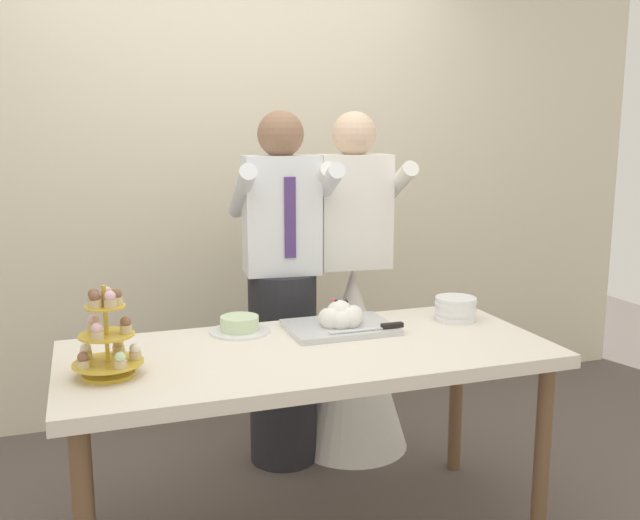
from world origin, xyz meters
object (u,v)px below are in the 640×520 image
Objects in this scene: round_cake at (240,326)px; dessert_table at (309,367)px; plate_stack at (455,309)px; person_bride at (352,334)px; main_cake_tray at (341,320)px; cupcake_stand at (107,339)px; person_groom at (283,309)px.

dessert_table is at bearing -54.31° from round_cake.
person_bride reaches higher than plate_stack.
main_cake_tray is at bearing 42.85° from dessert_table.
person_groom reaches higher than cupcake_stand.
person_groom reaches higher than plate_stack.
main_cake_tray reaches higher than dessert_table.
person_bride is (0.66, 0.44, -0.22)m from round_cake.
cupcake_stand is 0.18× the size of person_groom.
round_cake is (-0.20, 0.28, 0.10)m from dessert_table.
cupcake_stand reaches higher than plate_stack.
main_cake_tray is at bearing -78.77° from person_groom.
round_cake is at bearing -146.56° from person_bride.
person_bride is (0.27, 0.54, -0.23)m from main_cake_tray.
plate_stack is 0.65m from person_bride.
main_cake_tray is at bearing -116.38° from person_bride.
cupcake_stand reaches higher than dessert_table.
person_groom is (-0.10, 0.50, -0.07)m from main_cake_tray.
main_cake_tray is 0.26× the size of person_groom.
cupcake_stand is at bearing -170.54° from plate_stack.
person_groom is at bearing 101.23° from main_cake_tray.
plate_stack is (0.52, -0.01, 0.01)m from main_cake_tray.
person_bride is at bearing 33.82° from cupcake_stand.
round_cake is at bearing 34.31° from cupcake_stand.
round_cake is (-0.91, 0.11, -0.02)m from plate_stack.
plate_stack is at bearing -65.43° from person_bride.
person_groom reaches higher than dessert_table.
plate_stack is 0.11× the size of person_bride.
main_cake_tray is at bearing 178.67° from plate_stack.
cupcake_stand reaches higher than round_cake.
main_cake_tray is 0.64m from person_bride.
plate_stack is 0.11× the size of person_groom.
round_cake is at bearing -126.01° from person_groom.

